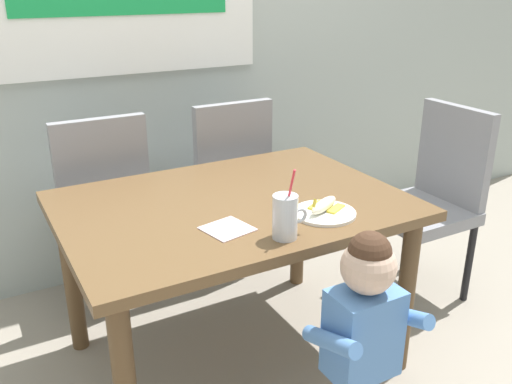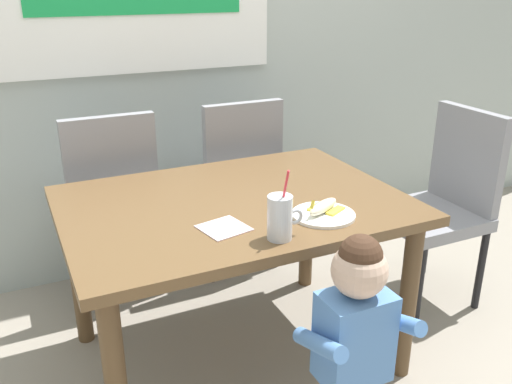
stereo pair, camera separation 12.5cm
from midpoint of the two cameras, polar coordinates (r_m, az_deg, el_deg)
ground_plane at (r=2.48m, az=-0.57°, el=-16.58°), size 24.00×24.00×0.00m
dining_table at (r=2.15m, az=-0.63°, el=-3.30°), size 1.30×0.95×0.72m
dining_chair_left at (r=2.73m, az=-13.70°, el=-0.36°), size 0.44×0.45×0.96m
dining_chair_right at (r=2.92m, az=-0.97°, el=1.69°), size 0.44×0.45×0.96m
dining_chair_far at (r=2.82m, az=20.25°, el=-0.46°), size 0.44×0.44×0.96m
toddler_standing at (r=1.77m, az=12.35°, el=-13.65°), size 0.33×0.24×0.84m
milk_cup at (r=1.79m, az=4.53°, el=-2.94°), size 0.13×0.08×0.25m
snack_plate at (r=1.99m, az=8.82°, el=-2.39°), size 0.23×0.23×0.01m
peeled_banana at (r=2.00m, az=8.82°, el=-1.57°), size 0.18×0.14×0.07m
paper_napkin at (r=1.88m, az=-1.48°, el=-3.79°), size 0.18×0.18×0.00m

